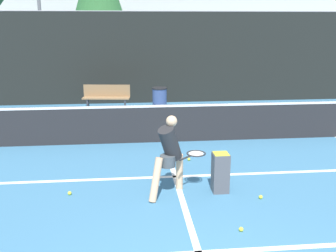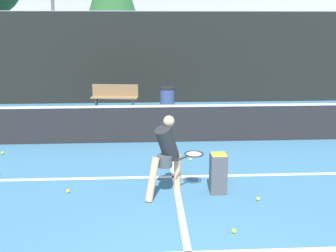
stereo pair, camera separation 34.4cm
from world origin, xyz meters
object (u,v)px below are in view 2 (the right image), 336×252
parked_car (197,75)px  trash_bin (167,100)px  player_practicing (167,153)px  courtside_bench (115,96)px  ball_hopper (218,172)px

parked_car → trash_bin: bearing=-108.0°
player_practicing → courtside_bench: player_practicing is taller
trash_bin → parked_car: size_ratio=0.19×
player_practicing → trash_bin: bearing=43.6°
ball_hopper → courtside_bench: courtside_bench is taller
ball_hopper → parked_car: parked_car is taller
ball_hopper → courtside_bench: (-2.32, 6.80, 0.10)m
trash_bin → ball_hopper: bearing=-85.1°
courtside_bench → parked_car: bearing=61.4°
trash_bin → courtside_bench: bearing=169.6°
courtside_bench → trash_bin: size_ratio=1.99×
player_practicing → ball_hopper: bearing=-42.5°
player_practicing → trash_bin: (0.33, 6.49, -0.35)m
parked_car → courtside_bench: bearing=-125.8°
courtside_bench → trash_bin: courtside_bench is taller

